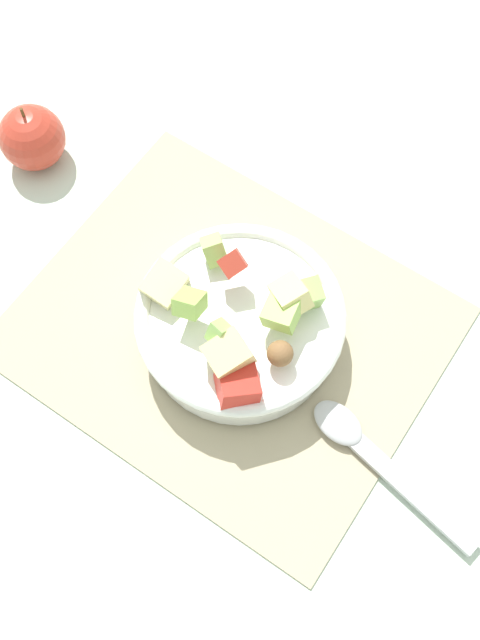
% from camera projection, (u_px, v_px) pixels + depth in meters
% --- Properties ---
extents(ground_plane, '(2.40, 2.40, 0.00)m').
position_uv_depth(ground_plane, '(229.00, 331.00, 0.83)').
color(ground_plane, silver).
extents(placemat, '(0.42, 0.35, 0.01)m').
position_uv_depth(placemat, '(229.00, 330.00, 0.82)').
color(placemat, tan).
rests_on(placemat, ground_plane).
extents(salad_bowl, '(0.21, 0.21, 0.10)m').
position_uv_depth(salad_bowl, '(240.00, 323.00, 0.79)').
color(salad_bowl, white).
rests_on(salad_bowl, placemat).
extents(serving_spoon, '(0.20, 0.06, 0.01)m').
position_uv_depth(serving_spoon, '(367.00, 450.00, 0.76)').
color(serving_spoon, '#B7B7BC').
rests_on(serving_spoon, placemat).
extents(whole_apple, '(0.08, 0.08, 0.09)m').
position_uv_depth(whole_apple, '(32.00, 138.00, 0.89)').
color(whole_apple, '#BC3828').
rests_on(whole_apple, ground_plane).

